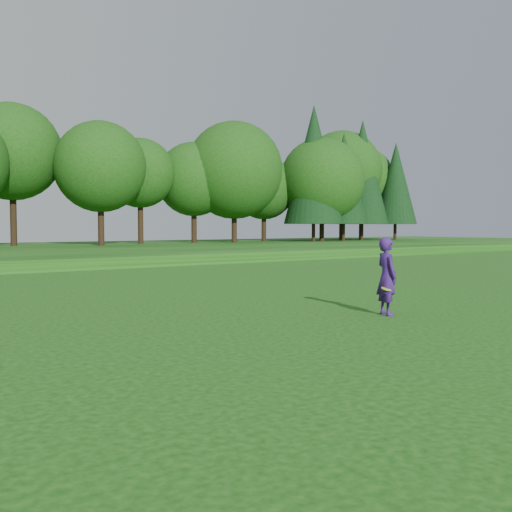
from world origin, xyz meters
TOP-DOWN VIEW (x-y plane):
  - ground at (0.00, 0.00)m, footprint 140.00×140.00m
  - walking_path at (0.00, 20.00)m, footprint 130.00×1.60m
  - woman at (4.02, 1.14)m, footprint 0.66×0.80m

SIDE VIEW (x-z plane):
  - ground at x=0.00m, z-range 0.00..0.00m
  - walking_path at x=0.00m, z-range 0.00..0.04m
  - woman at x=4.02m, z-range 0.00..1.89m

